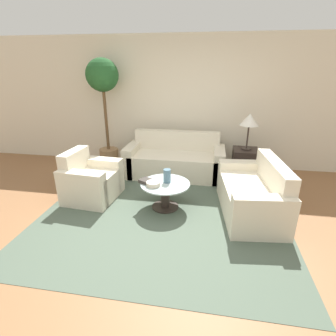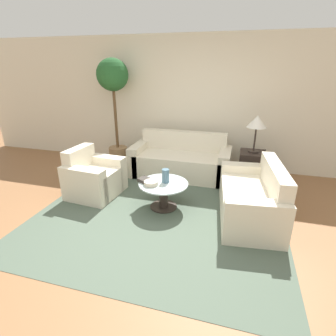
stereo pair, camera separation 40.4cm
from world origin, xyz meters
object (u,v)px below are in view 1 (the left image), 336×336
book_stack (147,181)px  vase (167,176)px  sofa_main (175,161)px  coffee_table (165,192)px  bowl (153,184)px  loveseat (255,195)px  potted_plant (104,92)px  armchair (90,182)px  table_lamp (249,121)px

book_stack → vase: bearing=42.7°
sofa_main → book_stack: (-0.23, -1.37, 0.15)m
coffee_table → bowl: size_ratio=3.64×
loveseat → potted_plant: (-2.80, 1.49, 1.26)m
sofa_main → loveseat: 1.85m
armchair → book_stack: bearing=-94.0°
potted_plant → vase: 2.38m
table_lamp → vase: table_lamp is taller
coffee_table → table_lamp: (1.28, 1.33, 0.85)m
loveseat → vase: size_ratio=7.35×
vase → table_lamp: bearing=45.5°
table_lamp → vase: (-1.26, -1.28, -0.61)m
potted_plant → book_stack: size_ratio=8.36×
sofa_main → bowl: (-0.11, -1.44, 0.15)m
coffee_table → potted_plant: potted_plant is taller
bowl → armchair: bearing=168.2°
table_lamp → armchair: bearing=-154.6°
sofa_main → table_lamp: table_lamp is taller
potted_plant → coffee_table: bearing=-46.1°
armchair → bowl: 1.14m
armchair → loveseat: (2.57, -0.05, -0.00)m
loveseat → vase: (-1.28, -0.02, 0.23)m
loveseat → vase: 1.30m
sofa_main → table_lamp: (1.32, -0.01, 0.83)m
armchair → coffee_table: (1.26, -0.12, -0.02)m
loveseat → book_stack: (-1.57, -0.10, 0.15)m
sofa_main → book_stack: 1.39m
loveseat → potted_plant: bearing=-124.5°
potted_plant → book_stack: potted_plant is taller
sofa_main → coffee_table: (0.04, -1.33, -0.02)m
coffee_table → loveseat: bearing=2.9°
sofa_main → bowl: 1.46m
table_lamp → bowl: bearing=-135.0°
sofa_main → armchair: (-1.22, -1.21, 0.00)m
sofa_main → vase: bearing=-87.3°
armchair → loveseat: bearing=-86.4°
armchair → potted_plant: potted_plant is taller
armchair → coffee_table: bearing=-90.6°
table_lamp → book_stack: 2.17m
table_lamp → vase: 1.90m
bowl → loveseat: bearing=7.0°
table_lamp → potted_plant: bearing=175.3°
loveseat → coffee_table: size_ratio=2.03×
sofa_main → loveseat: bearing=-43.2°
sofa_main → bowl: sofa_main is taller
sofa_main → bowl: bearing=-94.5°
bowl → book_stack: size_ratio=0.78×
table_lamp → book_stack: table_lamp is taller
armchair → potted_plant: bearing=14.0°
vase → book_stack: 0.31m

